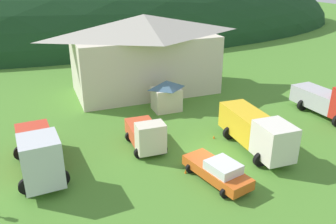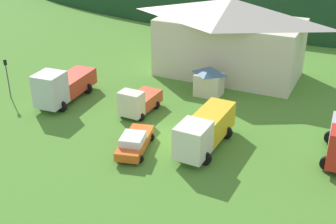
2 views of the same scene
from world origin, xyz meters
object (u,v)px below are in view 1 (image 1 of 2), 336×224
object	(u,v)px
depot_building	(145,53)
light_truck_cream	(146,134)
service_pickup_orange	(218,171)
traffic_cone_near_pickup	(186,173)
traffic_cone_mid_row	(214,138)
heavy_rig_striped	(257,130)
crane_truck_red	(331,101)
tow_truck_silver	(38,153)
play_shed_cream	(166,95)

from	to	relation	value
depot_building	light_truck_cream	size ratio (longest dim) A/B	3.40
service_pickup_orange	traffic_cone_near_pickup	distance (m)	2.46
traffic_cone_near_pickup	traffic_cone_mid_row	distance (m)	5.95
depot_building	traffic_cone_near_pickup	xyz separation A→B (m)	(-2.86, -17.79, -4.45)
heavy_rig_striped	light_truck_cream	bearing A→B (deg)	-111.33
crane_truck_red	light_truck_cream	bearing A→B (deg)	-94.86
light_truck_cream	traffic_cone_near_pickup	xyz separation A→B (m)	(1.42, -4.44, -1.24)
depot_building	heavy_rig_striped	distance (m)	17.33
depot_building	service_pickup_orange	world-z (taller)	depot_building
heavy_rig_striped	crane_truck_red	xyz separation A→B (m)	(10.36, 2.96, -0.06)
heavy_rig_striped	crane_truck_red	size ratio (longest dim) A/B	1.08
service_pickup_orange	tow_truck_silver	bearing A→B (deg)	-128.51
play_shed_cream	light_truck_cream	bearing A→B (deg)	-122.54
service_pickup_orange	light_truck_cream	bearing A→B (deg)	-167.22
tow_truck_silver	light_truck_cream	xyz separation A→B (m)	(7.94, 0.98, -0.53)
play_shed_cream	traffic_cone_mid_row	xyz separation A→B (m)	(1.42, -7.33, -1.60)
depot_building	heavy_rig_striped	xyz separation A→B (m)	(3.58, -16.73, -2.74)
tow_truck_silver	light_truck_cream	world-z (taller)	tow_truck_silver
depot_building	traffic_cone_mid_row	bearing A→B (deg)	-83.65
heavy_rig_striped	traffic_cone_mid_row	distance (m)	3.98
light_truck_cream	service_pickup_orange	xyz separation A→B (m)	(3.00, -6.13, -0.41)
heavy_rig_striped	service_pickup_orange	size ratio (longest dim) A/B	1.42
play_shed_cream	heavy_rig_striped	bearing A→B (deg)	-71.38
crane_truck_red	traffic_cone_near_pickup	size ratio (longest dim) A/B	11.34
service_pickup_orange	traffic_cone_mid_row	xyz separation A→B (m)	(2.82, 5.69, -0.83)
light_truck_cream	tow_truck_silver	bearing A→B (deg)	-80.94
play_shed_cream	heavy_rig_striped	world-z (taller)	heavy_rig_striped
service_pickup_orange	traffic_cone_mid_row	bearing A→B (deg)	140.37
tow_truck_silver	traffic_cone_near_pickup	world-z (taller)	tow_truck_silver
heavy_rig_striped	crane_truck_red	bearing A→B (deg)	107.92
depot_building	traffic_cone_mid_row	world-z (taller)	depot_building
light_truck_cream	service_pickup_orange	size ratio (longest dim) A/B	0.90
tow_truck_silver	crane_truck_red	world-z (taller)	tow_truck_silver
service_pickup_orange	traffic_cone_mid_row	size ratio (longest dim) A/B	10.19
tow_truck_silver	depot_building	bearing A→B (deg)	135.45
depot_building	traffic_cone_near_pickup	bearing A→B (deg)	-99.14
tow_truck_silver	traffic_cone_near_pickup	distance (m)	10.14
crane_truck_red	traffic_cone_mid_row	size ratio (longest dim) A/B	13.44
crane_truck_red	heavy_rig_striped	bearing A→B (deg)	-77.57
crane_truck_red	traffic_cone_mid_row	world-z (taller)	crane_truck_red
depot_building	tow_truck_silver	bearing A→B (deg)	-130.49
depot_building	tow_truck_silver	xyz separation A→B (m)	(-12.23, -14.33, -2.68)
tow_truck_silver	service_pickup_orange	world-z (taller)	tow_truck_silver
traffic_cone_mid_row	light_truck_cream	bearing A→B (deg)	175.72
tow_truck_silver	light_truck_cream	size ratio (longest dim) A/B	1.64
tow_truck_silver	crane_truck_red	xyz separation A→B (m)	(26.17, 0.55, -0.11)
traffic_cone_near_pickup	service_pickup_orange	bearing A→B (deg)	-46.93
depot_building	heavy_rig_striped	bearing A→B (deg)	-77.93
depot_building	traffic_cone_near_pickup	size ratio (longest dim) A/B	26.34
play_shed_cream	light_truck_cream	size ratio (longest dim) A/B	0.63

